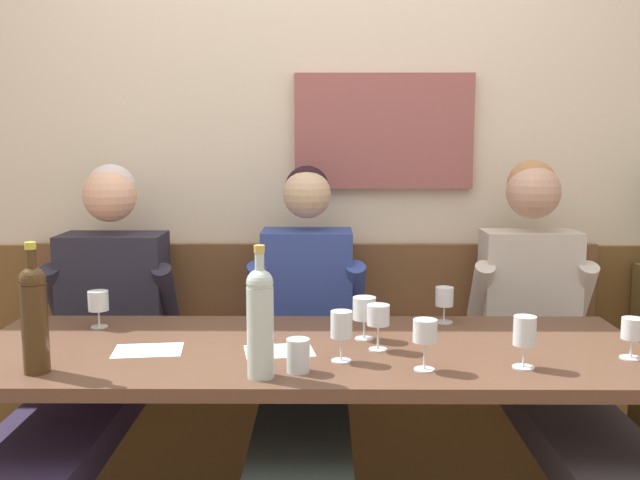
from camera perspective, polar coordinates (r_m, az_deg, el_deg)
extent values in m
cube|color=beige|center=(3.14, -0.53, 8.28)|extent=(6.80, 0.08, 2.80)
cube|color=#955350|center=(3.09, 5.11, 8.61)|extent=(0.76, 0.04, 0.49)
cube|color=brown|center=(3.22, -0.52, -8.64)|extent=(6.80, 0.03, 0.93)
cube|color=brown|center=(3.09, -0.59, -14.18)|extent=(2.44, 0.42, 0.44)
cube|color=brown|center=(3.00, -0.59, -9.85)|extent=(2.39, 0.39, 0.05)
cube|color=brown|center=(3.12, -0.54, -4.40)|extent=(2.44, 0.04, 0.45)
cube|color=brown|center=(2.30, -0.89, -8.95)|extent=(2.14, 0.79, 0.04)
cylinder|color=brown|center=(2.92, -21.27, -13.37)|extent=(0.07, 0.07, 0.70)
cylinder|color=brown|center=(2.89, 20.12, -13.57)|extent=(0.07, 0.07, 0.70)
cube|color=#2F2441|center=(2.62, -19.38, -13.75)|extent=(0.35, 1.05, 0.11)
cube|color=#262432|center=(3.05, -16.04, -4.36)|extent=(0.42, 0.23, 0.52)
sphere|color=#E2A887|center=(2.98, -16.40, 3.42)|extent=(0.21, 0.21, 0.21)
sphere|color=beige|center=(3.00, -16.28, 3.97)|extent=(0.20, 0.20, 0.20)
cylinder|color=#262432|center=(3.07, -20.25, -4.02)|extent=(0.08, 0.20, 0.27)
cylinder|color=#262432|center=(2.95, -12.19, -4.20)|extent=(0.08, 0.20, 0.27)
cube|color=#2D3731|center=(2.47, -1.35, -14.59)|extent=(0.30, 1.05, 0.11)
cube|color=#2F418D|center=(2.93, -1.03, -4.41)|extent=(0.36, 0.23, 0.53)
sphere|color=tan|center=(2.86, -1.05, 3.67)|extent=(0.19, 0.19, 0.19)
sphere|color=black|center=(2.88, -1.04, 4.19)|extent=(0.18, 0.18, 0.18)
cylinder|color=#2F418D|center=(2.89, -4.89, -4.08)|extent=(0.08, 0.20, 0.27)
cylinder|color=#2F418D|center=(2.88, 2.80, -4.10)|extent=(0.08, 0.20, 0.27)
cube|color=#363036|center=(2.61, 19.46, -13.81)|extent=(0.32, 1.06, 0.11)
cube|color=beige|center=(3.04, 16.26, -4.28)|extent=(0.38, 0.19, 0.53)
sphere|color=tan|center=(2.97, 16.64, 3.68)|extent=(0.21, 0.21, 0.21)
sphere|color=#A57448|center=(2.99, 16.53, 4.23)|extent=(0.20, 0.20, 0.20)
cylinder|color=beige|center=(2.95, 12.69, -4.01)|extent=(0.08, 0.20, 0.27)
cylinder|color=beige|center=(3.06, 20.14, -3.87)|extent=(0.08, 0.20, 0.27)
cylinder|color=#402B15|center=(2.17, -21.74, -6.59)|extent=(0.07, 0.07, 0.25)
sphere|color=#402B15|center=(2.14, -21.93, -2.98)|extent=(0.07, 0.07, 0.07)
cylinder|color=#402B15|center=(2.13, -22.00, -1.71)|extent=(0.03, 0.03, 0.08)
cylinder|color=gold|center=(2.12, -22.07, -0.42)|extent=(0.03, 0.03, 0.02)
cylinder|color=#B5C9C2|center=(1.98, -4.77, -7.36)|extent=(0.08, 0.08, 0.25)
sphere|color=#B5C9C2|center=(1.95, -4.82, -3.40)|extent=(0.08, 0.08, 0.08)
cylinder|color=#B5C9C2|center=(1.94, -4.84, -2.07)|extent=(0.03, 0.03, 0.07)
cylinder|color=gold|center=(1.93, -4.85, -0.71)|extent=(0.03, 0.03, 0.02)
cylinder|color=silver|center=(2.36, 23.49, -8.60)|extent=(0.06, 0.06, 0.00)
cylinder|color=silver|center=(2.36, 23.53, -7.89)|extent=(0.01, 0.01, 0.06)
cylinder|color=silver|center=(2.34, 23.62, -6.47)|extent=(0.06, 0.06, 0.06)
cylinder|color=#F4E082|center=(2.35, 23.58, -7.04)|extent=(0.06, 0.06, 0.02)
cylinder|color=silver|center=(2.09, 8.29, -10.16)|extent=(0.06, 0.06, 0.00)
cylinder|color=silver|center=(2.08, 8.32, -9.07)|extent=(0.01, 0.01, 0.08)
cylinder|color=silver|center=(2.06, 8.36, -7.15)|extent=(0.07, 0.07, 0.06)
cylinder|color=#E3D379|center=(2.06, 8.35, -7.71)|extent=(0.06, 0.06, 0.02)
cylinder|color=silver|center=(2.26, 4.63, -8.67)|extent=(0.06, 0.06, 0.00)
cylinder|color=silver|center=(2.25, 4.64, -7.69)|extent=(0.01, 0.01, 0.08)
cylinder|color=silver|center=(2.23, 4.66, -5.96)|extent=(0.07, 0.07, 0.06)
cylinder|color=#E2D478|center=(2.24, 4.66, -6.42)|extent=(0.06, 0.06, 0.03)
cylinder|color=silver|center=(2.62, 9.83, -6.44)|extent=(0.06, 0.06, 0.00)
cylinder|color=silver|center=(2.61, 9.84, -5.79)|extent=(0.01, 0.01, 0.06)
cylinder|color=silver|center=(2.60, 9.88, -4.45)|extent=(0.06, 0.06, 0.07)
cylinder|color=#E8D378|center=(2.60, 9.86, -5.03)|extent=(0.06, 0.06, 0.01)
cylinder|color=silver|center=(2.64, -17.16, -6.60)|extent=(0.06, 0.06, 0.00)
cylinder|color=silver|center=(2.63, -17.18, -5.96)|extent=(0.01, 0.01, 0.06)
cylinder|color=silver|center=(2.61, -17.24, -4.64)|extent=(0.07, 0.07, 0.07)
cylinder|color=#E9DE83|center=(2.62, -17.22, -5.20)|extent=(0.06, 0.06, 0.02)
cylinder|color=silver|center=(2.17, 15.87, -9.71)|extent=(0.06, 0.06, 0.00)
cylinder|color=silver|center=(2.16, 15.91, -8.85)|extent=(0.01, 0.01, 0.06)
cylinder|color=silver|center=(2.14, 15.98, -6.96)|extent=(0.07, 0.07, 0.08)
cylinder|color=#E3D689|center=(2.15, 15.96, -7.66)|extent=(0.06, 0.06, 0.03)
cylinder|color=silver|center=(2.38, 3.53, -7.83)|extent=(0.06, 0.06, 0.00)
cylinder|color=silver|center=(2.37, 3.53, -7.05)|extent=(0.01, 0.01, 0.06)
cylinder|color=silver|center=(2.35, 3.55, -5.45)|extent=(0.08, 0.08, 0.07)
cylinder|color=silver|center=(2.15, 1.70, -9.57)|extent=(0.06, 0.06, 0.00)
cylinder|color=silver|center=(2.14, 1.71, -8.63)|extent=(0.01, 0.01, 0.07)
cylinder|color=silver|center=(2.12, 1.71, -6.71)|extent=(0.06, 0.06, 0.08)
cylinder|color=silver|center=(2.04, -1.75, -9.17)|extent=(0.07, 0.07, 0.10)
cube|color=white|center=(2.31, -13.53, -8.54)|extent=(0.23, 0.17, 0.00)
cube|color=white|center=(2.25, -3.27, -8.82)|extent=(0.23, 0.18, 0.00)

